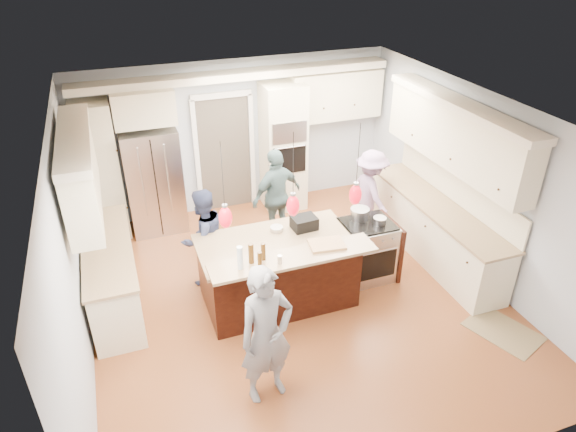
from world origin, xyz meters
name	(u,v)px	position (x,y,z in m)	size (l,w,h in m)	color
ground_plane	(296,297)	(0.00, 0.00, 0.00)	(6.00, 6.00, 0.00)	#955028
room_shell	(298,183)	(0.00, 0.00, 1.82)	(5.54, 6.04, 2.72)	#B2BCC6
refrigerator	(154,180)	(-1.55, 2.64, 0.90)	(0.90, 0.70, 1.80)	#B7B7BC
oven_column	(283,148)	(0.75, 2.67, 1.15)	(0.72, 0.69, 2.30)	beige
back_upper_cabinets	(196,128)	(-0.75, 2.76, 1.67)	(5.30, 0.61, 2.54)	beige
right_counter_run	(441,196)	(2.44, 0.30, 1.06)	(0.64, 3.10, 2.51)	beige
left_cabinets	(101,238)	(-2.44, 0.80, 1.06)	(0.64, 2.30, 2.51)	beige
kitchen_island	(278,270)	(-0.25, 0.07, 0.49)	(2.10, 1.46, 1.12)	black
island_range	(367,250)	(1.16, 0.15, 0.46)	(0.82, 0.71, 0.92)	#B7B7BC
pendant_lights	(293,205)	(-0.25, -0.51, 1.80)	(1.75, 0.15, 1.03)	black
person_bar_end	(266,336)	(-0.90, -1.46, 0.85)	(0.62, 0.41, 1.69)	gray
person_far_left	(204,238)	(-1.10, 0.85, 0.74)	(0.72, 0.56, 1.48)	navy
person_far_right	(277,196)	(0.26, 1.60, 0.80)	(0.94, 0.39, 1.60)	slate
person_range_side	(370,193)	(1.79, 1.27, 0.74)	(0.96, 0.55, 1.49)	#9B7CA7
floor_rug	(503,331)	(2.29, -1.58, 0.01)	(0.61, 0.90, 0.01)	olive
water_bottle	(240,258)	(-0.92, -0.57, 1.27)	(0.07, 0.07, 0.30)	silver
beer_bottle_a	(251,253)	(-0.77, -0.50, 1.25)	(0.07, 0.07, 0.26)	#492C0D
beer_bottle_b	(260,260)	(-0.71, -0.63, 1.23)	(0.05, 0.05, 0.21)	#492C0D
beer_bottle_c	(263,252)	(-0.62, -0.49, 1.23)	(0.06, 0.06, 0.23)	#492C0D
drink_can	(280,259)	(-0.46, -0.63, 1.17)	(0.06, 0.06, 0.11)	#B7B7BC
cutting_board	(327,244)	(0.22, -0.47, 1.14)	(0.44, 0.31, 0.03)	tan
pot_large	(360,214)	(1.08, 0.31, 1.00)	(0.27, 0.27, 0.16)	#B7B7BC
pot_small	(380,220)	(1.29, 0.09, 0.97)	(0.19, 0.19, 0.09)	#B7B7BC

